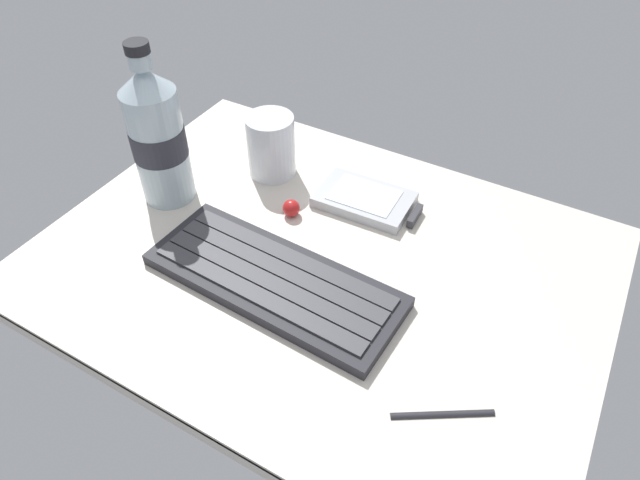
% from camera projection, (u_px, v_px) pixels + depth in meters
% --- Properties ---
extents(ground_plane, '(0.64, 0.48, 0.03)m').
position_uv_depth(ground_plane, '(319.00, 266.00, 0.66)').
color(ground_plane, beige).
extents(keyboard, '(0.29, 0.12, 0.02)m').
position_uv_depth(keyboard, '(274.00, 279.00, 0.62)').
color(keyboard, '#232328').
rests_on(keyboard, ground_plane).
extents(handheld_device, '(0.13, 0.08, 0.02)m').
position_uv_depth(handheld_device, '(369.00, 201.00, 0.72)').
color(handheld_device, '#B7BABF').
rests_on(handheld_device, ground_plane).
extents(juice_cup, '(0.06, 0.06, 0.09)m').
position_uv_depth(juice_cup, '(271.00, 148.00, 0.75)').
color(juice_cup, silver).
rests_on(juice_cup, ground_plane).
extents(water_bottle, '(0.07, 0.07, 0.21)m').
position_uv_depth(water_bottle, '(157.00, 136.00, 0.68)').
color(water_bottle, silver).
rests_on(water_bottle, ground_plane).
extents(trackball_mouse, '(0.02, 0.02, 0.02)m').
position_uv_depth(trackball_mouse, '(291.00, 208.00, 0.70)').
color(trackball_mouse, red).
rests_on(trackball_mouse, ground_plane).
extents(stylus_pen, '(0.08, 0.06, 0.01)m').
position_uv_depth(stylus_pen, '(443.00, 413.00, 0.51)').
color(stylus_pen, '#26262B').
rests_on(stylus_pen, ground_plane).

